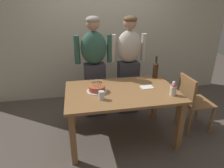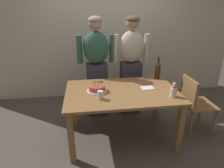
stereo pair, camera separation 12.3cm
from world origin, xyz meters
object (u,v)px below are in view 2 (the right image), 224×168
Objects in this scene: wine_bottle at (158,70)px; dining_chair at (193,101)px; person_man_bearded at (97,66)px; napkin_stack at (148,88)px; birthday_cake at (97,88)px; flower_vase at (174,90)px; person_woman_cardigan at (131,65)px; cell_phone at (98,82)px; water_glass_near at (100,95)px.

dining_chair is at bearing -44.04° from wine_bottle.
dining_chair is (1.35, -0.73, -0.36)m from person_man_bearded.
wine_bottle is 2.00× the size of napkin_stack.
birthday_cake is at bearing 179.80° from napkin_stack.
flower_vase reaches higher than napkin_stack.
flower_vase is (0.94, -0.30, 0.05)m from birthday_cake.
person_man_bearded is (-0.90, 0.97, 0.04)m from flower_vase.
napkin_stack is 0.20× the size of dining_chair.
birthday_cake is 1.41m from dining_chair.
person_woman_cardigan is (0.62, 0.67, 0.09)m from birthday_cake.
flower_vase is 0.11× the size of person_man_bearded.
dining_chair reaches higher than cell_phone.
cell_phone is at bearing 156.21° from napkin_stack.
wine_bottle is 0.69m from dining_chair.
flower_vase is (0.91, -0.59, 0.09)m from cell_phone.
cell_phone is 0.09× the size of person_woman_cardigan.
wine_bottle is at bearing 32.21° from water_glass_near.
wine_bottle is at bearing 136.99° from person_woman_cardigan.
wine_bottle reaches higher than flower_vase.
cell_phone is 0.84× the size of napkin_stack.
water_glass_near is 0.12× the size of dining_chair.
dining_chair is at bearing 28.01° from flower_vase.
dining_chair is at bearing -4.73° from napkin_stack.
wine_bottle is (0.96, 0.35, 0.09)m from birthday_cake.
cell_phone is 0.75× the size of flower_vase.
flower_vase is (0.91, -0.06, 0.04)m from water_glass_near.
cell_phone is at bearing 75.44° from dining_chair.
person_man_bearded reaches higher than cell_phone.
birthday_cake is at bearing 87.55° from dining_chair.
wine_bottle reaches higher than water_glass_near.
wine_bottle is (0.94, 0.59, 0.08)m from water_glass_near.
person_woman_cardigan reaches higher than wine_bottle.
person_man_bearded and person_woman_cardigan have the same top height.
flower_vase reaches higher than birthday_cake.
flower_vase is at bearing -35.17° from cell_phone.
wine_bottle is 0.21× the size of person_woman_cardigan.
person_man_bearded is 1.57m from dining_chair.
birthday_cake is 1.42× the size of flower_vase.
person_woman_cardigan is at bearing 46.42° from dining_chair.
water_glass_near is 0.31× the size of wine_bottle.
water_glass_near is 0.54m from cell_phone.
wine_bottle reaches higher than cell_phone.
wine_bottle is 0.39× the size of dining_chair.
person_man_bearded is at bearing 86.45° from birthday_cake.
person_woman_cardigan is at bearing 47.49° from birthday_cake.
dining_chair is (1.36, -0.35, -0.23)m from cell_phone.
water_glass_near is at bearing 89.10° from person_man_bearded.
person_woman_cardigan reaches higher than napkin_stack.
person_woman_cardigan reaches higher than dining_chair.
napkin_stack is at bearing 128.72° from flower_vase.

